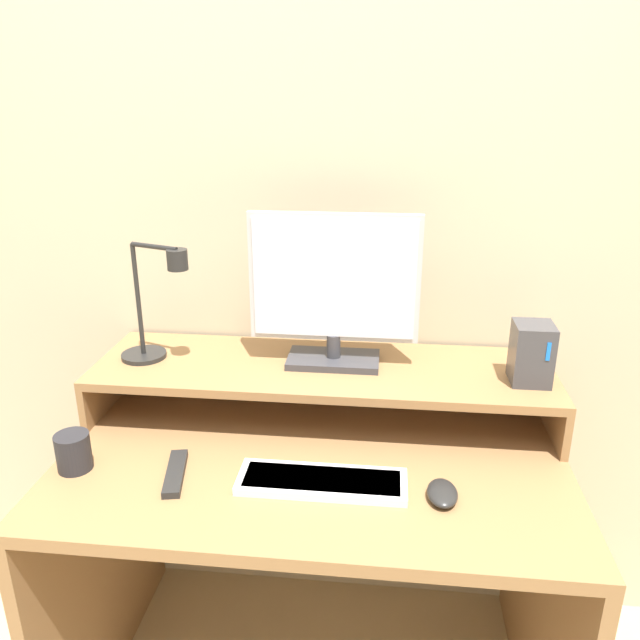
% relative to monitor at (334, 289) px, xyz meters
% --- Properties ---
extents(wall_back, '(6.00, 0.05, 2.50)m').
position_rel_monitor_xyz_m(wall_back, '(-0.03, 0.19, 0.18)').
color(wall_back, beige).
rests_on(wall_back, ground_plane).
extents(desk, '(1.17, 0.73, 0.74)m').
position_rel_monitor_xyz_m(desk, '(-0.03, -0.21, -0.55)').
color(desk, olive).
rests_on(desk, ground_plane).
extents(monitor_shelf, '(1.17, 0.35, 0.14)m').
position_rel_monitor_xyz_m(monitor_shelf, '(-0.03, -0.02, -0.22)').
color(monitor_shelf, olive).
rests_on(monitor_shelf, desk).
extents(monitor, '(0.43, 0.13, 0.39)m').
position_rel_monitor_xyz_m(monitor, '(0.00, 0.00, 0.00)').
color(monitor, '#38383D').
rests_on(monitor, monitor_shelf).
extents(desk_lamp, '(0.21, 0.13, 0.31)m').
position_rel_monitor_xyz_m(desk_lamp, '(-0.45, -0.04, -0.06)').
color(desk_lamp, black).
rests_on(desk_lamp, monitor_shelf).
extents(router_dock, '(0.09, 0.10, 0.15)m').
position_rel_monitor_xyz_m(router_dock, '(0.48, -0.06, -0.13)').
color(router_dock, '#3D3D42').
rests_on(router_dock, monitor_shelf).
extents(keyboard, '(0.36, 0.12, 0.02)m').
position_rel_monitor_xyz_m(keyboard, '(0.01, -0.34, -0.33)').
color(keyboard, white).
rests_on(keyboard, desk).
extents(mouse, '(0.06, 0.10, 0.03)m').
position_rel_monitor_xyz_m(mouse, '(0.26, -0.36, -0.32)').
color(mouse, black).
rests_on(mouse, desk).
extents(remote_control, '(0.07, 0.17, 0.02)m').
position_rel_monitor_xyz_m(remote_control, '(-0.32, -0.34, -0.33)').
color(remote_control, black).
rests_on(remote_control, desk).
extents(mug, '(0.08, 0.08, 0.09)m').
position_rel_monitor_xyz_m(mug, '(-0.55, -0.34, -0.29)').
color(mug, '#232328').
rests_on(mug, desk).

